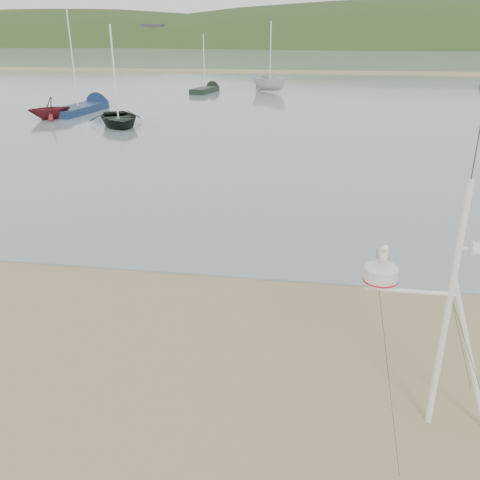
# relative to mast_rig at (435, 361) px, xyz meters

# --- Properties ---
(ground) EXTENTS (560.00, 560.00, 0.00)m
(ground) POSITION_rel_mast_rig_xyz_m (-4.73, 0.33, -1.10)
(ground) COLOR #89754F
(ground) RESTS_ON ground
(water) EXTENTS (560.00, 256.00, 0.04)m
(water) POSITION_rel_mast_rig_xyz_m (-4.73, 132.33, -1.08)
(water) COLOR slate
(water) RESTS_ON ground
(sandbar) EXTENTS (560.00, 7.00, 0.07)m
(sandbar) POSITION_rel_mast_rig_xyz_m (-4.73, 70.33, -1.03)
(sandbar) COLOR #89754F
(sandbar) RESTS_ON water
(hill_ridge) EXTENTS (620.00, 180.00, 80.00)m
(hill_ridge) POSITION_rel_mast_rig_xyz_m (13.78, 235.33, -20.80)
(hill_ridge) COLOR #223515
(hill_ridge) RESTS_ON ground
(far_cottages) EXTENTS (294.40, 6.30, 8.00)m
(far_cottages) POSITION_rel_mast_rig_xyz_m (-1.73, 196.33, 2.90)
(far_cottages) COLOR beige
(far_cottages) RESTS_ON ground
(mast_rig) EXTENTS (2.02, 2.16, 4.56)m
(mast_rig) POSITION_rel_mast_rig_xyz_m (0.00, 0.00, 0.00)
(mast_rig) COLOR silver
(mast_rig) RESTS_ON ground
(boat_dark) EXTENTS (3.32, 2.41, 4.58)m
(boat_dark) POSITION_rel_mast_rig_xyz_m (-14.09, 23.77, 1.23)
(boat_dark) COLOR black
(boat_dark) RESTS_ON water
(boat_red) EXTENTS (2.64, 2.69, 2.71)m
(boat_red) POSITION_rel_mast_rig_xyz_m (-19.56, 25.56, 0.29)
(boat_red) COLOR maroon
(boat_red) RESTS_ON water
(boat_white) EXTENTS (2.27, 2.26, 4.24)m
(boat_white) POSITION_rel_mast_rig_xyz_m (-6.82, 44.27, 1.06)
(boat_white) COLOR silver
(boat_white) RESTS_ON water
(sailboat_blue_near) EXTENTS (2.48, 7.67, 7.47)m
(sailboat_blue_near) POSITION_rel_mast_rig_xyz_m (-18.79, 30.55, -0.80)
(sailboat_blue_near) COLOR #15274B
(sailboat_blue_near) RESTS_ON ground
(sailboat_dark_mid) EXTENTS (2.33, 5.74, 5.60)m
(sailboat_dark_mid) POSITION_rel_mast_rig_xyz_m (-12.61, 43.81, -0.80)
(sailboat_dark_mid) COLOR black
(sailboat_dark_mid) RESTS_ON ground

